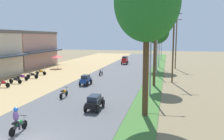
% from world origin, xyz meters
% --- Properties ---
extents(shophouse_mid, '(8.82, 12.62, 6.90)m').
position_xyz_m(shophouse_mid, '(-19.98, 30.97, 3.46)').
color(shophouse_mid, tan).
rests_on(shophouse_mid, ground).
extents(parked_motorbike_third, '(1.80, 0.54, 0.94)m').
position_xyz_m(parked_motorbike_third, '(-11.10, 12.62, 0.55)').
color(parked_motorbike_third, black).
rests_on(parked_motorbike_third, dirt_shoulder).
extents(parked_motorbike_fourth, '(1.80, 0.54, 0.94)m').
position_xyz_m(parked_motorbike_fourth, '(-11.09, 14.93, 0.55)').
color(parked_motorbike_fourth, black).
rests_on(parked_motorbike_fourth, dirt_shoulder).
extents(parked_motorbike_fifth, '(1.80, 0.54, 0.94)m').
position_xyz_m(parked_motorbike_fifth, '(-11.52, 17.02, 0.55)').
color(parked_motorbike_fifth, black).
rests_on(parked_motorbike_fifth, dirt_shoulder).
extents(parked_motorbike_sixth, '(1.80, 0.54, 0.94)m').
position_xyz_m(parked_motorbike_sixth, '(-11.06, 18.73, 0.55)').
color(parked_motorbike_sixth, black).
rests_on(parked_motorbike_sixth, dirt_shoulder).
extents(parked_motorbike_seventh, '(1.80, 0.54, 0.94)m').
position_xyz_m(parked_motorbike_seventh, '(-11.49, 21.78, 0.55)').
color(parked_motorbike_seventh, black).
rests_on(parked_motorbike_seventh, dirt_shoulder).
extents(vendor_umbrella, '(2.20, 2.20, 2.52)m').
position_xyz_m(vendor_umbrella, '(-12.46, 29.44, 2.31)').
color(vendor_umbrella, '#99999E').
rests_on(vendor_umbrella, dirt_shoulder).
extents(median_tree_nearest, '(4.70, 4.70, 11.10)m').
position_xyz_m(median_tree_nearest, '(5.89, 6.44, 8.27)').
color(median_tree_nearest, '#4C351E').
rests_on(median_tree_nearest, median_strip).
extents(median_tree_second, '(3.03, 3.03, 9.29)m').
position_xyz_m(median_tree_second, '(5.91, 17.69, 7.50)').
color(median_tree_second, '#4C351E').
rests_on(median_tree_second, median_strip).
extents(median_tree_third, '(4.25, 4.25, 8.71)m').
position_xyz_m(median_tree_third, '(5.46, 31.35, 6.66)').
color(median_tree_third, '#4C351E').
rests_on(median_tree_third, median_strip).
extents(streetlamp_near, '(3.16, 0.20, 7.91)m').
position_xyz_m(streetlamp_near, '(5.80, 12.56, 4.61)').
color(streetlamp_near, gray).
rests_on(streetlamp_near, median_strip).
extents(streetlamp_mid, '(3.16, 0.20, 7.57)m').
position_xyz_m(streetlamp_mid, '(5.80, 25.77, 4.43)').
color(streetlamp_mid, gray).
rests_on(streetlamp_mid, median_strip).
extents(streetlamp_far, '(3.16, 0.20, 8.20)m').
position_xyz_m(streetlamp_far, '(5.80, 35.40, 4.76)').
color(streetlamp_far, gray).
rests_on(streetlamp_far, median_strip).
extents(streetlamp_farthest, '(3.16, 0.20, 7.02)m').
position_xyz_m(streetlamp_farthest, '(5.80, 50.36, 4.15)').
color(streetlamp_farthest, gray).
rests_on(streetlamp_farthest, median_strip).
extents(utility_pole_near, '(1.80, 0.20, 9.40)m').
position_xyz_m(utility_pole_near, '(8.84, 34.19, 4.89)').
color(utility_pole_near, brown).
rests_on(utility_pole_near, ground).
extents(utility_pole_far, '(1.80, 0.20, 9.22)m').
position_xyz_m(utility_pole_far, '(8.07, 20.44, 4.80)').
color(utility_pole_far, brown).
rests_on(utility_pole_far, ground).
extents(car_sedan_black, '(1.10, 2.26, 1.19)m').
position_xyz_m(car_sedan_black, '(1.84, 6.80, 0.74)').
color(car_sedan_black, black).
rests_on(car_sedan_black, road_strip).
extents(car_hatchback_blue, '(1.04, 2.00, 1.23)m').
position_xyz_m(car_hatchback_blue, '(-2.16, 15.93, 0.75)').
color(car_hatchback_blue, navy).
rests_on(car_hatchback_blue, road_strip).
extents(car_van_red, '(1.19, 2.41, 1.67)m').
position_xyz_m(car_van_red, '(-1.42, 38.68, 1.02)').
color(car_van_red, red).
rests_on(car_van_red, road_strip).
extents(motorbike_foreground_rider, '(0.54, 1.80, 1.66)m').
position_xyz_m(motorbike_foreground_rider, '(-1.32, 1.26, 0.86)').
color(motorbike_foreground_rider, black).
rests_on(motorbike_foreground_rider, road_strip).
extents(motorbike_ahead_second, '(0.54, 1.80, 0.94)m').
position_xyz_m(motorbike_ahead_second, '(-2.20, 9.81, 0.57)').
color(motorbike_ahead_second, black).
rests_on(motorbike_ahead_second, road_strip).
extents(motorbike_ahead_third, '(0.54, 1.80, 0.94)m').
position_xyz_m(motorbike_ahead_third, '(-2.36, 23.43, 0.57)').
color(motorbike_ahead_third, black).
rests_on(motorbike_ahead_third, road_strip).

